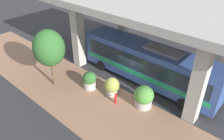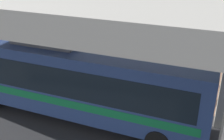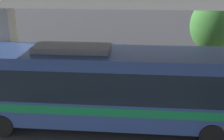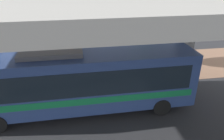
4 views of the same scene
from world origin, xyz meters
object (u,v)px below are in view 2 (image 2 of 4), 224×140
at_px(planter_middle, 157,76).
at_px(street_tree_near, 216,26).
at_px(bus, 73,77).
at_px(planter_front, 120,75).
at_px(planter_back, 73,69).
at_px(fire_hydrant, 109,73).

bearing_deg(planter_middle, street_tree_near, 122.67).
xyz_separation_m(bus, planter_front, (-3.44, 1.14, -1.24)).
relative_size(bus, planter_middle, 7.87).
bearing_deg(planter_front, planter_back, -80.07).
xyz_separation_m(planter_middle, street_tree_near, (-1.74, 2.71, 2.81)).
bearing_deg(street_tree_near, planter_middle, -57.33).
height_order(bus, planter_back, bus).
xyz_separation_m(fire_hydrant, planter_front, (0.68, 0.99, 0.28)).
xyz_separation_m(bus, planter_back, (-2.95, -1.70, -1.12)).
bearing_deg(street_tree_near, bus, -45.21).
bearing_deg(fire_hydrant, street_tree_near, 106.46).
distance_m(planter_back, street_tree_near, 8.52).
relative_size(planter_front, street_tree_near, 0.30).
relative_size(bus, planter_back, 6.97).
distance_m(planter_middle, planter_back, 4.96).
bearing_deg(bus, planter_front, 161.74).
bearing_deg(planter_back, fire_hydrant, 122.57).
distance_m(bus, planter_front, 3.83).
bearing_deg(planter_front, fire_hydrant, -124.38).
bearing_deg(fire_hydrant, planter_front, 55.62).
height_order(planter_middle, street_tree_near, street_tree_near).
bearing_deg(planter_middle, planter_back, -76.94).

